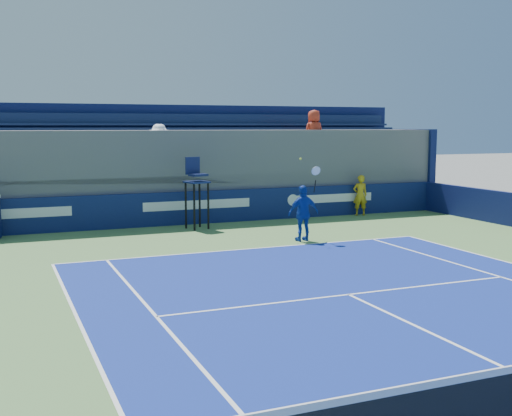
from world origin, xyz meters
name	(u,v)px	position (x,y,z in m)	size (l,w,h in m)	color
ball_person	(360,195)	(6.63, 16.74, 0.81)	(0.59, 0.38, 1.61)	gold
back_hoarding	(197,208)	(0.00, 17.10, 0.60)	(20.40, 0.21, 1.20)	#0D194C
umpire_chair	(196,185)	(-0.34, 16.03, 1.53)	(0.85, 0.85, 2.48)	black
tennis_player	(303,213)	(1.98, 12.48, 0.88)	(1.01, 0.43, 2.57)	#1438A3
stadium_seating	(181,170)	(0.01, 19.15, 1.84)	(21.00, 4.05, 4.40)	#54545A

